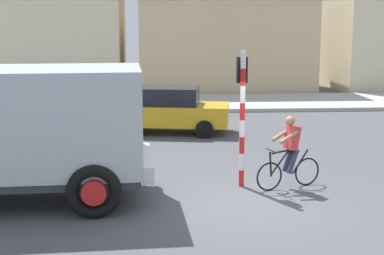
% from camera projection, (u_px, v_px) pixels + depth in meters
% --- Properties ---
extents(ground_plane, '(120.00, 120.00, 0.00)m').
position_uv_depth(ground_plane, '(243.00, 203.00, 12.36)').
color(ground_plane, '#4C4C51').
extents(sidewalk_far, '(80.00, 5.00, 0.16)m').
position_uv_depth(sidewalk_far, '(195.00, 103.00, 26.66)').
color(sidewalk_far, '#ADADA8').
rests_on(sidewalk_far, ground).
extents(truck_foreground, '(5.55, 3.06, 2.90)m').
position_uv_depth(truck_foreground, '(20.00, 126.00, 12.16)').
color(truck_foreground, '#B2B7BC').
rests_on(truck_foreground, ground).
extents(cyclist, '(1.63, 0.73, 1.72)m').
position_uv_depth(cyclist, '(290.00, 152.00, 13.30)').
color(cyclist, black).
rests_on(cyclist, ground).
extents(traffic_light_pole, '(0.24, 0.43, 3.20)m').
position_uv_depth(traffic_light_pole, '(242.00, 100.00, 13.30)').
color(traffic_light_pole, red).
rests_on(traffic_light_pole, ground).
extents(car_red_near, '(4.22, 2.34, 1.60)m').
position_uv_depth(car_red_near, '(170.00, 110.00, 19.90)').
color(car_red_near, gold).
rests_on(car_red_near, ground).
extents(building_corner_left, '(10.71, 7.23, 6.15)m').
position_uv_depth(building_corner_left, '(29.00, 34.00, 32.15)').
color(building_corner_left, beige).
rests_on(building_corner_left, ground).
extents(building_mid_block, '(9.46, 6.61, 5.60)m').
position_uv_depth(building_mid_block, '(223.00, 39.00, 32.08)').
color(building_mid_block, '#D1B284').
rests_on(building_mid_block, ground).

